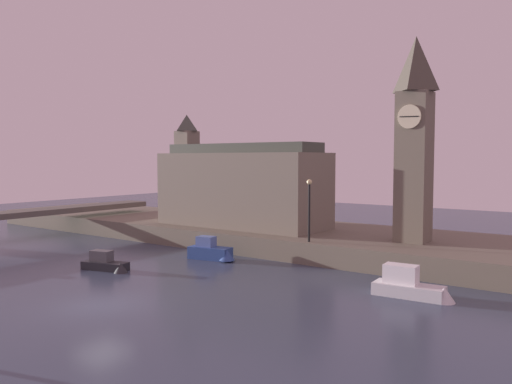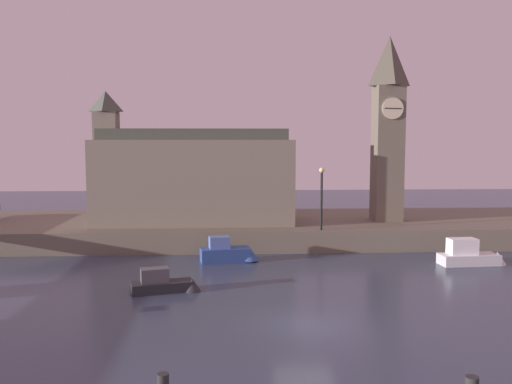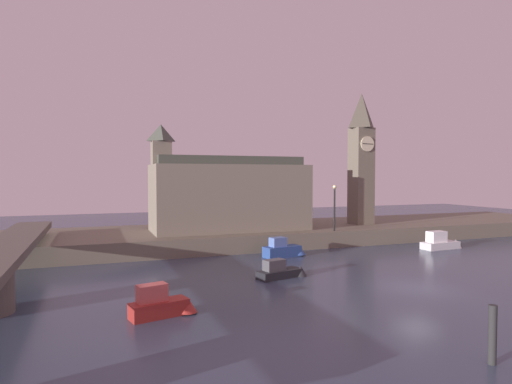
{
  "view_description": "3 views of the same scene",
  "coord_description": "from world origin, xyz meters",
  "px_view_note": "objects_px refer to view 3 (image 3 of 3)",
  "views": [
    {
      "loc": [
        20.42,
        -15.43,
        7.12
      ],
      "look_at": [
        -1.18,
        14.46,
        4.75
      ],
      "focal_mm": 35.8,
      "sensor_mm": 36.0,
      "label": 1
    },
    {
      "loc": [
        -3.13,
        -21.86,
        7.67
      ],
      "look_at": [
        -1.22,
        15.74,
        4.02
      ],
      "focal_mm": 38.24,
      "sensor_mm": 36.0,
      "label": 2
    },
    {
      "loc": [
        -17.75,
        -20.4,
        6.62
      ],
      "look_at": [
        -4.44,
        15.03,
        5.2
      ],
      "focal_mm": 30.51,
      "sensor_mm": 36.0,
      "label": 3
    }
  ],
  "objects_px": {
    "parliament_hall": "(227,194)",
    "boat_tour_blue": "(285,250)",
    "streetlamp": "(335,203)",
    "mooring_post_left": "(492,335)",
    "boat_dinghy_red": "(162,305)",
    "boat_barge_dark": "(283,271)",
    "boat_ferry_white": "(443,243)",
    "clock_tower": "(361,156)"
  },
  "relations": [
    {
      "from": "boat_barge_dark",
      "to": "streetlamp",
      "type": "bearing_deg",
      "value": 44.99
    },
    {
      "from": "mooring_post_left",
      "to": "boat_dinghy_red",
      "type": "height_order",
      "value": "mooring_post_left"
    },
    {
      "from": "mooring_post_left",
      "to": "boat_ferry_white",
      "type": "distance_m",
      "value": 25.66
    },
    {
      "from": "parliament_hall",
      "to": "boat_ferry_white",
      "type": "distance_m",
      "value": 20.2
    },
    {
      "from": "boat_barge_dark",
      "to": "boat_tour_blue",
      "type": "height_order",
      "value": "boat_tour_blue"
    },
    {
      "from": "clock_tower",
      "to": "boat_ferry_white",
      "type": "bearing_deg",
      "value": -70.51
    },
    {
      "from": "streetlamp",
      "to": "mooring_post_left",
      "type": "bearing_deg",
      "value": -108.28
    },
    {
      "from": "parliament_hall",
      "to": "boat_barge_dark",
      "type": "height_order",
      "value": "parliament_hall"
    },
    {
      "from": "clock_tower",
      "to": "boat_dinghy_red",
      "type": "distance_m",
      "value": 31.23
    },
    {
      "from": "streetlamp",
      "to": "boat_ferry_white",
      "type": "relative_size",
      "value": 1.0
    },
    {
      "from": "mooring_post_left",
      "to": "boat_dinghy_red",
      "type": "xyz_separation_m",
      "value": [
        -10.06,
        9.34,
        -0.49
      ]
    },
    {
      "from": "mooring_post_left",
      "to": "boat_tour_blue",
      "type": "relative_size",
      "value": 0.55
    },
    {
      "from": "boat_ferry_white",
      "to": "boat_tour_blue",
      "type": "xyz_separation_m",
      "value": [
        -14.99,
        1.55,
        0.03
      ]
    },
    {
      "from": "parliament_hall",
      "to": "boat_ferry_white",
      "type": "height_order",
      "value": "parliament_hall"
    },
    {
      "from": "boat_barge_dark",
      "to": "boat_dinghy_red",
      "type": "bearing_deg",
      "value": -148.97
    },
    {
      "from": "clock_tower",
      "to": "mooring_post_left",
      "type": "xyz_separation_m",
      "value": [
        -13.59,
        -28.05,
        -7.63
      ]
    },
    {
      "from": "boat_barge_dark",
      "to": "boat_tour_blue",
      "type": "bearing_deg",
      "value": 64.93
    },
    {
      "from": "mooring_post_left",
      "to": "boat_tour_blue",
      "type": "xyz_separation_m",
      "value": [
        1.6,
        21.13,
        -0.48
      ]
    },
    {
      "from": "mooring_post_left",
      "to": "boat_tour_blue",
      "type": "distance_m",
      "value": 21.19
    },
    {
      "from": "clock_tower",
      "to": "boat_tour_blue",
      "type": "bearing_deg",
      "value": -150.02
    },
    {
      "from": "clock_tower",
      "to": "streetlamp",
      "type": "relative_size",
      "value": 3.24
    },
    {
      "from": "clock_tower",
      "to": "parliament_hall",
      "type": "relative_size",
      "value": 0.95
    },
    {
      "from": "clock_tower",
      "to": "parliament_hall",
      "type": "xyz_separation_m",
      "value": [
        -14.84,
        -0.05,
        -3.8
      ]
    },
    {
      "from": "streetlamp",
      "to": "boat_barge_dark",
      "type": "distance_m",
      "value": 13.81
    },
    {
      "from": "mooring_post_left",
      "to": "clock_tower",
      "type": "bearing_deg",
      "value": 64.15
    },
    {
      "from": "boat_dinghy_red",
      "to": "boat_barge_dark",
      "type": "bearing_deg",
      "value": 31.03
    },
    {
      "from": "mooring_post_left",
      "to": "boat_dinghy_red",
      "type": "distance_m",
      "value": 13.73
    },
    {
      "from": "streetlamp",
      "to": "boat_barge_dark",
      "type": "bearing_deg",
      "value": -135.01
    },
    {
      "from": "clock_tower",
      "to": "boat_barge_dark",
      "type": "height_order",
      "value": "clock_tower"
    },
    {
      "from": "parliament_hall",
      "to": "boat_tour_blue",
      "type": "xyz_separation_m",
      "value": [
        2.85,
        -6.87,
        -4.31
      ]
    },
    {
      "from": "parliament_hall",
      "to": "boat_tour_blue",
      "type": "distance_m",
      "value": 8.6
    },
    {
      "from": "boat_dinghy_red",
      "to": "streetlamp",
      "type": "bearing_deg",
      "value": 39.01
    },
    {
      "from": "streetlamp",
      "to": "boat_dinghy_red",
      "type": "bearing_deg",
      "value": -140.99
    },
    {
      "from": "boat_dinghy_red",
      "to": "boat_ferry_white",
      "type": "xyz_separation_m",
      "value": [
        26.64,
        10.24,
        -0.02
      ]
    },
    {
      "from": "mooring_post_left",
      "to": "boat_dinghy_red",
      "type": "bearing_deg",
      "value": 137.12
    },
    {
      "from": "boat_tour_blue",
      "to": "boat_dinghy_red",
      "type": "bearing_deg",
      "value": -134.66
    },
    {
      "from": "parliament_hall",
      "to": "boat_ferry_white",
      "type": "xyz_separation_m",
      "value": [
        17.84,
        -8.42,
        -4.34
      ]
    },
    {
      "from": "mooring_post_left",
      "to": "boat_ferry_white",
      "type": "height_order",
      "value": "mooring_post_left"
    },
    {
      "from": "mooring_post_left",
      "to": "boat_dinghy_red",
      "type": "relative_size",
      "value": 0.63
    },
    {
      "from": "mooring_post_left",
      "to": "boat_ferry_white",
      "type": "xyz_separation_m",
      "value": [
        16.59,
        19.58,
        -0.51
      ]
    },
    {
      "from": "boat_ferry_white",
      "to": "boat_barge_dark",
      "type": "bearing_deg",
      "value": -164.25
    },
    {
      "from": "parliament_hall",
      "to": "boat_dinghy_red",
      "type": "distance_m",
      "value": 21.08
    }
  ]
}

